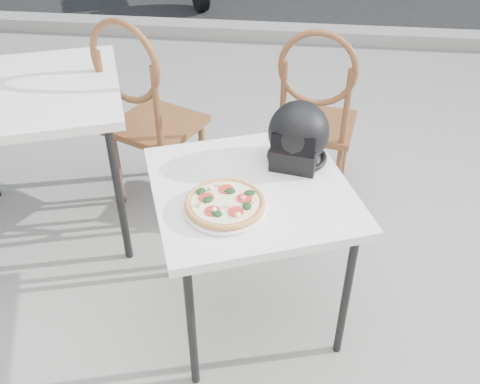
# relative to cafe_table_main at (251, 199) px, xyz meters

# --- Properties ---
(ground) EXTENTS (80.00, 80.00, 0.00)m
(ground) POSITION_rel_cafe_table_main_xyz_m (0.39, 0.53, -0.67)
(ground) COLOR gray
(ground) RESTS_ON ground
(curb) EXTENTS (30.00, 0.25, 0.12)m
(curb) POSITION_rel_cafe_table_main_xyz_m (0.39, 3.53, -0.61)
(curb) COLOR gray
(curb) RESTS_ON ground
(cafe_table_main) EXTENTS (0.99, 0.99, 0.73)m
(cafe_table_main) POSITION_rel_cafe_table_main_xyz_m (0.00, 0.00, 0.00)
(cafe_table_main) COLOR white
(cafe_table_main) RESTS_ON ground
(plate) EXTENTS (0.38, 0.38, 0.02)m
(plate) POSITION_rel_cafe_table_main_xyz_m (-0.08, -0.16, 0.08)
(plate) COLOR white
(plate) RESTS_ON cafe_table_main
(pizza) EXTENTS (0.35, 0.35, 0.04)m
(pizza) POSITION_rel_cafe_table_main_xyz_m (-0.08, -0.16, 0.10)
(pizza) COLOR tan
(pizza) RESTS_ON plate
(helmet) EXTENTS (0.30, 0.31, 0.26)m
(helmet) POSITION_rel_cafe_table_main_xyz_m (0.17, 0.21, 0.18)
(helmet) COLOR black
(helmet) RESTS_ON cafe_table_main
(cafe_chair_main) EXTENTS (0.48, 0.48, 1.08)m
(cafe_chair_main) POSITION_rel_cafe_table_main_xyz_m (0.27, 0.91, -0.06)
(cafe_chair_main) COLOR brown
(cafe_chair_main) RESTS_ON ground
(cafe_table_side) EXTENTS (1.15, 1.15, 0.85)m
(cafe_table_side) POSITION_rel_cafe_table_main_xyz_m (-1.15, 0.50, 0.11)
(cafe_table_side) COLOR white
(cafe_table_side) RESTS_ON ground
(cafe_chair_side) EXTENTS (0.58, 0.58, 1.15)m
(cafe_chair_side) POSITION_rel_cafe_table_main_xyz_m (-0.64, 0.76, -0.03)
(cafe_chair_side) COLOR brown
(cafe_chair_side) RESTS_ON ground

